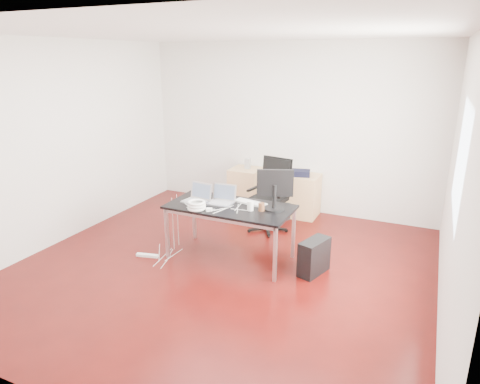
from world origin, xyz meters
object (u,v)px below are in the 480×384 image
at_px(desk, 230,210).
at_px(filing_cabinet_left, 246,188).
at_px(filing_cabinet_right, 303,196).
at_px(office_chair, 271,191).
at_px(pc_tower, 314,257).

height_order(desk, filing_cabinet_left, desk).
bearing_deg(filing_cabinet_left, desk, -71.89).
bearing_deg(filing_cabinet_right, office_chair, -110.97).
bearing_deg(office_chair, filing_cabinet_left, 145.36).
bearing_deg(filing_cabinet_left, filing_cabinet_right, 0.00).
height_order(desk, office_chair, office_chair).
bearing_deg(desk, filing_cabinet_left, 108.11).
relative_size(desk, filing_cabinet_right, 2.29).
xyz_separation_m(desk, filing_cabinet_right, (0.41, 1.92, -0.33)).
distance_m(filing_cabinet_left, filing_cabinet_right, 1.04).
relative_size(filing_cabinet_right, pc_tower, 1.56).
bearing_deg(desk, pc_tower, 2.05).
xyz_separation_m(desk, filing_cabinet_left, (-0.63, 1.92, -0.33)).
relative_size(desk, pc_tower, 3.56).
xyz_separation_m(filing_cabinet_left, pc_tower, (1.74, -1.88, -0.13)).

